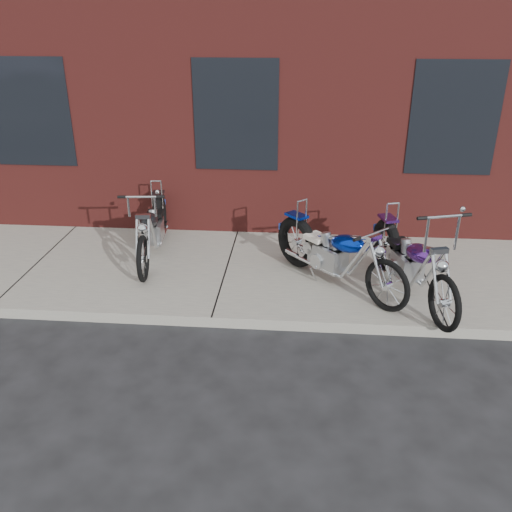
{
  "coord_description": "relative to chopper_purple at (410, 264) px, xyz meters",
  "views": [
    {
      "loc": [
        1.08,
        -5.98,
        3.77
      ],
      "look_at": [
        0.51,
        0.8,
        0.68
      ],
      "focal_mm": 38.0,
      "sensor_mm": 36.0,
      "label": 1
    }
  ],
  "objects": [
    {
      "name": "sidewalk",
      "position": [
        -2.63,
        0.62,
        -0.53
      ],
      "size": [
        22.0,
        3.0,
        0.15
      ],
      "primitive_type": "cube",
      "color": "gray",
      "rests_on": "ground"
    },
    {
      "name": "ground",
      "position": [
        -2.63,
        -0.88,
        -0.6
      ],
      "size": [
        120.0,
        120.0,
        0.0
      ],
      "primitive_type": "plane",
      "color": "black",
      "rests_on": "ground"
    },
    {
      "name": "building_brick",
      "position": [
        -2.63,
        7.12,
        3.4
      ],
      "size": [
        22.0,
        10.0,
        8.0
      ],
      "primitive_type": "cube",
      "color": "maroon",
      "rests_on": "ground"
    },
    {
      "name": "chopper_purple",
      "position": [
        0.0,
        0.0,
        0.0
      ],
      "size": [
        0.89,
        2.44,
        1.41
      ],
      "rotation": [
        0.0,
        0.0,
        -1.29
      ],
      "color": "black",
      "rests_on": "sidewalk"
    },
    {
      "name": "chopper_blue",
      "position": [
        -1.02,
        0.2,
        -0.0
      ],
      "size": [
        1.8,
        1.91,
        1.09
      ],
      "rotation": [
        0.0,
        0.0,
        -0.82
      ],
      "color": "black",
      "rests_on": "sidewalk"
    },
    {
      "name": "chopper_third",
      "position": [
        -3.87,
        0.99,
        -0.02
      ],
      "size": [
        0.58,
        2.39,
        1.22
      ],
      "rotation": [
        0.0,
        0.0,
        -1.47
      ],
      "color": "black",
      "rests_on": "sidewalk"
    }
  ]
}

